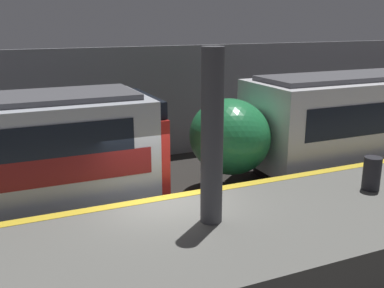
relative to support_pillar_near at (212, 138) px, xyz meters
name	(u,v)px	position (x,y,z in m)	size (l,w,h in m)	color
ground_plane	(161,237)	(-0.52, 1.76, -2.95)	(120.00, 120.00, 0.00)	#282623
platform	(195,256)	(-0.52, -0.33, -2.39)	(40.00, 4.18, 1.12)	slate
station_rear_barrier	(98,107)	(-0.52, 8.37, -0.79)	(50.00, 0.15, 4.31)	gray
support_pillar_near	(212,138)	(0.00, 0.00, 0.00)	(0.46, 0.46, 3.67)	#47474C
trash_bin	(372,173)	(4.52, 0.02, -1.41)	(0.44, 0.44, 0.85)	#232328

